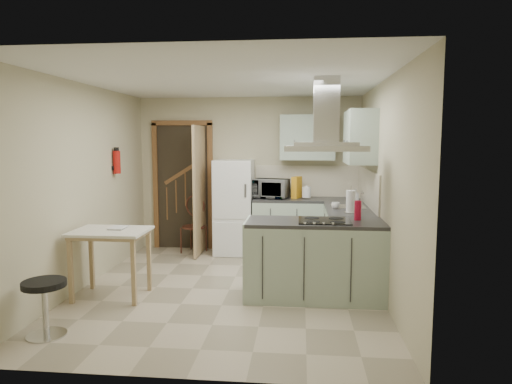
# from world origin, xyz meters

# --- Properties ---
(floor) EXTENTS (4.20, 4.20, 0.00)m
(floor) POSITION_xyz_m (0.00, 0.00, 0.00)
(floor) COLOR #B5A68D
(floor) RESTS_ON ground
(ceiling) EXTENTS (4.20, 4.20, 0.00)m
(ceiling) POSITION_xyz_m (0.00, 0.00, 2.50)
(ceiling) COLOR silver
(ceiling) RESTS_ON back_wall
(back_wall) EXTENTS (3.60, 0.00, 3.60)m
(back_wall) POSITION_xyz_m (0.00, 2.10, 1.25)
(back_wall) COLOR #BCB391
(back_wall) RESTS_ON floor
(left_wall) EXTENTS (0.00, 4.20, 4.20)m
(left_wall) POSITION_xyz_m (-1.80, 0.00, 1.25)
(left_wall) COLOR #BCB391
(left_wall) RESTS_ON floor
(right_wall) EXTENTS (0.00, 4.20, 4.20)m
(right_wall) POSITION_xyz_m (1.80, 0.00, 1.25)
(right_wall) COLOR #BCB391
(right_wall) RESTS_ON floor
(doorway) EXTENTS (1.10, 0.12, 2.10)m
(doorway) POSITION_xyz_m (-1.10, 2.07, 1.05)
(doorway) COLOR brown
(doorway) RESTS_ON floor
(fridge) EXTENTS (0.60, 0.60, 1.50)m
(fridge) POSITION_xyz_m (-0.20, 1.80, 0.75)
(fridge) COLOR white
(fridge) RESTS_ON floor
(counter_back) EXTENTS (1.08, 0.60, 0.90)m
(counter_back) POSITION_xyz_m (0.66, 1.80, 0.45)
(counter_back) COLOR #9EB2A0
(counter_back) RESTS_ON floor
(counter_right) EXTENTS (0.60, 1.95, 0.90)m
(counter_right) POSITION_xyz_m (1.50, 1.12, 0.45)
(counter_right) COLOR #9EB2A0
(counter_right) RESTS_ON floor
(splashback) EXTENTS (1.68, 0.02, 0.50)m
(splashback) POSITION_xyz_m (0.96, 2.09, 1.15)
(splashback) COLOR beige
(splashback) RESTS_ON counter_back
(wall_cabinet_back) EXTENTS (0.85, 0.35, 0.70)m
(wall_cabinet_back) POSITION_xyz_m (0.95, 1.93, 1.85)
(wall_cabinet_back) COLOR #9EB2A0
(wall_cabinet_back) RESTS_ON back_wall
(wall_cabinet_right) EXTENTS (0.35, 0.90, 0.70)m
(wall_cabinet_right) POSITION_xyz_m (1.62, 0.85, 1.85)
(wall_cabinet_right) COLOR #9EB2A0
(wall_cabinet_right) RESTS_ON right_wall
(peninsula) EXTENTS (1.55, 0.65, 0.90)m
(peninsula) POSITION_xyz_m (1.02, -0.18, 0.45)
(peninsula) COLOR #9EB2A0
(peninsula) RESTS_ON floor
(hob) EXTENTS (0.58, 0.50, 0.01)m
(hob) POSITION_xyz_m (1.12, -0.18, 0.91)
(hob) COLOR black
(hob) RESTS_ON peninsula
(extractor_hood) EXTENTS (0.90, 0.55, 0.10)m
(extractor_hood) POSITION_xyz_m (1.12, -0.18, 1.72)
(extractor_hood) COLOR silver
(extractor_hood) RESTS_ON ceiling
(sink) EXTENTS (0.45, 0.40, 0.01)m
(sink) POSITION_xyz_m (1.50, 0.95, 0.91)
(sink) COLOR silver
(sink) RESTS_ON counter_right
(fire_extinguisher) EXTENTS (0.10, 0.10, 0.32)m
(fire_extinguisher) POSITION_xyz_m (-1.74, 0.90, 1.50)
(fire_extinguisher) COLOR #B2140F
(fire_extinguisher) RESTS_ON left_wall
(drop_leaf_table) EXTENTS (0.84, 0.63, 0.79)m
(drop_leaf_table) POSITION_xyz_m (-1.31, -0.38, 0.39)
(drop_leaf_table) COLOR #DCB087
(drop_leaf_table) RESTS_ON floor
(bentwood_chair) EXTENTS (0.47, 0.47, 0.83)m
(bentwood_chair) POSITION_xyz_m (-0.86, 1.78, 0.42)
(bentwood_chair) COLOR #462517
(bentwood_chair) RESTS_ON floor
(stool) EXTENTS (0.51, 0.51, 0.53)m
(stool) POSITION_xyz_m (-1.49, -1.46, 0.26)
(stool) COLOR black
(stool) RESTS_ON floor
(microwave) EXTENTS (0.60, 0.47, 0.30)m
(microwave) POSITION_xyz_m (0.39, 1.81, 1.05)
(microwave) COLOR black
(microwave) RESTS_ON counter_back
(kettle) EXTENTS (0.17, 0.17, 0.21)m
(kettle) POSITION_xyz_m (0.95, 1.78, 1.00)
(kettle) COLOR white
(kettle) RESTS_ON counter_back
(cereal_box) EXTENTS (0.17, 0.24, 0.34)m
(cereal_box) POSITION_xyz_m (0.79, 1.85, 1.07)
(cereal_box) COLOR orange
(cereal_box) RESTS_ON counter_back
(soap_bottle) EXTENTS (0.10, 0.10, 0.19)m
(soap_bottle) POSITION_xyz_m (1.67, 1.54, 1.00)
(soap_bottle) COLOR #ADABB8
(soap_bottle) RESTS_ON counter_right
(paper_towel) EXTENTS (0.14, 0.14, 0.29)m
(paper_towel) POSITION_xyz_m (1.48, 0.44, 1.05)
(paper_towel) COLOR white
(paper_towel) RESTS_ON counter_right
(cup) EXTENTS (0.14, 0.14, 0.09)m
(cup) POSITION_xyz_m (1.32, 0.77, 0.94)
(cup) COLOR white
(cup) RESTS_ON counter_right
(red_bottle) EXTENTS (0.10, 0.10, 0.22)m
(red_bottle) POSITION_xyz_m (1.51, -0.07, 1.01)
(red_bottle) COLOR red
(red_bottle) RESTS_ON peninsula
(book) EXTENTS (0.18, 0.24, 0.11)m
(book) POSITION_xyz_m (-1.34, -0.28, 0.84)
(book) COLOR #A84E38
(book) RESTS_ON drop_leaf_table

